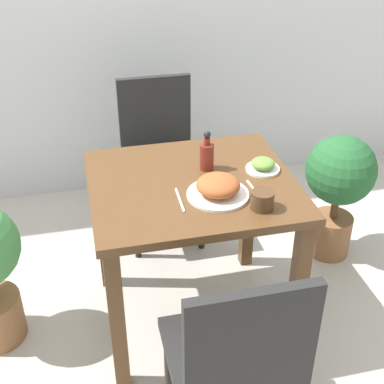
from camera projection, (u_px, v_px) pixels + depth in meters
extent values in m
plane|color=#B7B2A8|center=(192.00, 314.00, 2.58)|extent=(16.00, 16.00, 0.00)
cube|color=brown|center=(192.00, 185.00, 2.20)|extent=(0.84, 0.75, 0.04)
cube|color=brown|center=(117.00, 322.00, 2.06)|extent=(0.06, 0.06, 0.71)
cube|color=brown|center=(297.00, 292.00, 2.20)|extent=(0.06, 0.06, 0.71)
cube|color=brown|center=(103.00, 226.00, 2.59)|extent=(0.06, 0.06, 0.71)
cube|color=brown|center=(248.00, 207.00, 2.74)|extent=(0.06, 0.06, 0.71)
cube|color=black|center=(229.00, 355.00, 1.82)|extent=(0.42, 0.42, 0.04)
cube|color=black|center=(251.00, 349.00, 1.54)|extent=(0.40, 0.04, 0.44)
cylinder|color=black|center=(258.00, 351.00, 2.12)|extent=(0.03, 0.03, 0.41)
cylinder|color=black|center=(169.00, 368.00, 2.06)|extent=(0.03, 0.03, 0.41)
cube|color=black|center=(162.00, 169.00, 2.92)|extent=(0.42, 0.42, 0.04)
cube|color=black|center=(155.00, 115.00, 2.95)|extent=(0.40, 0.04, 0.44)
cylinder|color=black|center=(136.00, 226.00, 2.85)|extent=(0.03, 0.03, 0.41)
cylinder|color=black|center=(202.00, 217.00, 2.92)|extent=(0.03, 0.03, 0.41)
cylinder|color=black|center=(128.00, 191.00, 3.15)|extent=(0.03, 0.03, 0.41)
cylinder|color=black|center=(187.00, 184.00, 3.22)|extent=(0.03, 0.03, 0.41)
cylinder|color=white|center=(218.00, 194.00, 2.09)|extent=(0.25, 0.25, 0.01)
ellipsoid|color=#A35128|center=(218.00, 185.00, 2.07)|extent=(0.17, 0.17, 0.07)
cylinder|color=white|center=(263.00, 169.00, 2.27)|extent=(0.14, 0.14, 0.01)
ellipsoid|color=olive|center=(263.00, 163.00, 2.25)|extent=(0.10, 0.10, 0.04)
cylinder|color=#4C331E|center=(262.00, 200.00, 2.00)|extent=(0.09, 0.09, 0.07)
cylinder|color=maroon|center=(207.00, 157.00, 2.25)|extent=(0.06, 0.06, 0.11)
cylinder|color=maroon|center=(207.00, 141.00, 2.21)|extent=(0.03, 0.03, 0.03)
sphere|color=black|center=(207.00, 135.00, 2.20)|extent=(0.03, 0.03, 0.03)
cube|color=silver|center=(180.00, 200.00, 2.07)|extent=(0.01, 0.17, 0.00)
cube|color=silver|center=(255.00, 191.00, 2.13)|extent=(0.02, 0.16, 0.00)
cylinder|color=brown|center=(330.00, 234.00, 2.94)|extent=(0.22, 0.22, 0.23)
cylinder|color=brown|center=(334.00, 208.00, 2.85)|extent=(0.04, 0.04, 0.11)
sphere|color=#235B2D|center=(341.00, 170.00, 2.72)|extent=(0.36, 0.36, 0.36)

